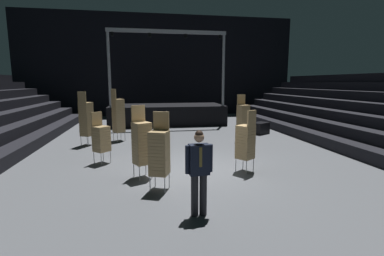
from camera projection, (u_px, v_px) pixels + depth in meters
The scene contains 12 objects.
ground_plane at pixel (194, 170), 9.01m from camera, with size 22.00×30.00×0.10m, color #515459.
arena_end_wall at pixel (161, 66), 22.95m from camera, with size 22.00×0.30×8.00m, color black.
stage_riser at pixel (167, 113), 18.53m from camera, with size 7.23×3.33×5.67m.
man_with_tie at pixel (199, 168), 5.67m from camera, with size 0.57×0.26×1.76m.
chair_stack_front_left at pixel (159, 152), 7.06m from camera, with size 0.57×0.57×1.96m.
chair_stack_front_right at pixel (118, 115), 13.05m from camera, with size 0.61×0.61×2.39m.
chair_stack_mid_left at pixel (243, 118), 12.92m from camera, with size 0.53×0.53×2.14m.
chair_stack_mid_right at pixel (142, 142), 7.98m from camera, with size 0.59×0.59×2.05m.
chair_stack_mid_centre at pixel (101, 138), 9.46m from camera, with size 0.62×0.62×1.71m.
chair_stack_rear_left at pixel (246, 141), 8.54m from camera, with size 0.61×0.61×1.88m.
chair_stack_rear_right at pixel (86, 119), 12.16m from camera, with size 0.60×0.60×2.31m.
equipment_road_case at pixel (260, 128), 14.97m from camera, with size 0.90×0.60×0.60m, color black.
Camera 1 is at (-1.59, -8.54, 2.69)m, focal length 26.66 mm.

